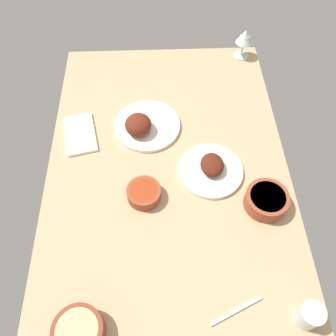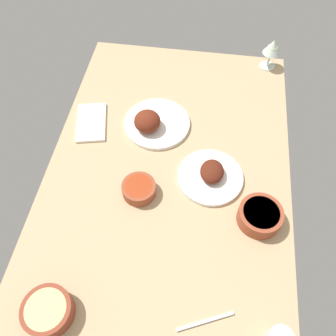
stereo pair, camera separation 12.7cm
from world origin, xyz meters
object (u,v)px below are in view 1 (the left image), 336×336
at_px(wine_glass, 245,38).
at_px(water_tumbler, 309,315).
at_px(plate_far_side, 211,169).
at_px(bowl_onions, 266,200).
at_px(bowl_pasta, 79,332).
at_px(bowl_sauce, 144,193).
at_px(fork_loose, 236,311).
at_px(folded_napkin, 80,134).
at_px(plate_center_main, 143,125).

height_order(wine_glass, water_tumbler, wine_glass).
distance_m(plate_far_side, bowl_onions, 0.23).
relative_size(bowl_pasta, bowl_sauce, 1.19).
bearing_deg(fork_loose, wine_glass, 56.81).
distance_m(bowl_pasta, folded_napkin, 0.73).
xyz_separation_m(plate_center_main, fork_loose, (-0.70, -0.27, -0.02)).
bearing_deg(folded_napkin, water_tumbler, -134.57).
relative_size(plate_center_main, fork_loose, 1.52).
bearing_deg(folded_napkin, fork_loose, -142.59).
relative_size(folded_napkin, fork_loose, 1.14).
bearing_deg(plate_far_side, fork_loose, -177.34).
relative_size(bowl_sauce, bowl_onions, 0.81).
relative_size(plate_center_main, bowl_pasta, 1.86).
height_order(water_tumbler, fork_loose, water_tumbler).
bearing_deg(bowl_pasta, plate_far_side, -38.67).
bearing_deg(wine_glass, bowl_sauce, 148.28).
relative_size(bowl_onions, fork_loose, 0.84).
distance_m(plate_center_main, bowl_onions, 0.55).
bearing_deg(bowl_sauce, bowl_onions, -96.44).
bearing_deg(plate_center_main, bowl_onions, -130.14).
bearing_deg(water_tumbler, wine_glass, 0.32).
distance_m(plate_far_side, water_tumbler, 0.56).
height_order(wine_glass, folded_napkin, wine_glass).
bearing_deg(wine_glass, bowl_onions, 177.07).
relative_size(plate_center_main, wine_glass, 1.90).
relative_size(plate_far_side, bowl_pasta, 1.67).
bearing_deg(water_tumbler, plate_far_side, 23.07).
height_order(plate_center_main, bowl_pasta, plate_center_main).
relative_size(plate_center_main, bowl_sauce, 2.22).
bearing_deg(bowl_pasta, folded_napkin, 5.82).
xyz_separation_m(wine_glass, fork_loose, (-1.14, 0.19, -0.10)).
height_order(bowl_sauce, fork_loose, bowl_sauce).
distance_m(plate_center_main, bowl_pasta, 0.77).
relative_size(bowl_pasta, wine_glass, 1.02).
bearing_deg(plate_center_main, plate_far_side, -130.38).
xyz_separation_m(bowl_pasta, water_tumbler, (0.02, -0.65, 0.01)).
bearing_deg(bowl_onions, water_tumbler, -172.82).
distance_m(plate_far_side, bowl_pasta, 0.68).
bearing_deg(bowl_sauce, folded_napkin, 41.25).
height_order(bowl_onions, folded_napkin, bowl_onions).
xyz_separation_m(folded_napkin, fork_loose, (-0.69, -0.52, -0.00)).
distance_m(plate_center_main, plate_far_side, 0.33).
bearing_deg(plate_far_side, wine_glass, -18.28).
distance_m(plate_far_side, fork_loose, 0.49).
bearing_deg(plate_center_main, fork_loose, -158.91).
bearing_deg(bowl_pasta, fork_loose, -84.69).
height_order(plate_center_main, water_tumbler, plate_center_main).
distance_m(plate_center_main, folded_napkin, 0.25).
bearing_deg(bowl_sauce, bowl_pasta, 157.53).
bearing_deg(folded_napkin, bowl_sauce, -138.75).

